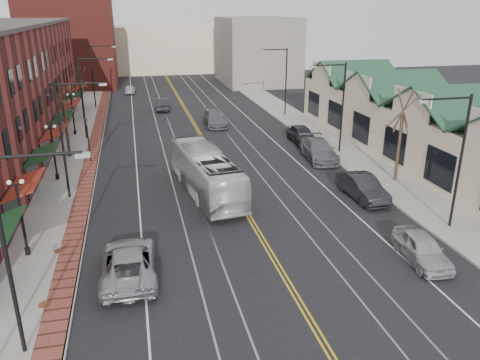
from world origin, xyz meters
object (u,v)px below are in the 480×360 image
parked_suv (129,262)px  parked_car_c (319,150)px  parked_car_a (422,248)px  parked_car_d (302,134)px  transit_bus (206,172)px  parked_car_b (363,187)px

parked_suv → parked_car_c: bearing=-135.4°
parked_car_a → parked_car_d: parked_car_d is taller
transit_bus → parked_car_d: transit_bus is taller
parked_car_b → parked_car_d: parked_car_d is taller
parked_car_a → parked_car_b: parked_car_b is taller
transit_bus → parked_car_b: transit_bus is taller
parked_car_b → parked_suv: bearing=-159.3°
parked_suv → parked_car_a: (15.00, -1.89, -0.06)m
transit_bus → parked_car_a: bearing=120.9°
parked_car_a → transit_bus: bearing=133.6°
transit_bus → parked_suv: size_ratio=1.95×
parked_suv → parked_car_d: 27.11m
parked_car_b → parked_car_a: bearing=-98.6°
parked_suv → parked_car_a: size_ratio=1.32×
transit_bus → parked_suv: (-5.50, -10.24, -0.77)m
parked_car_a → parked_car_d: bearing=91.1°
parked_car_b → parked_car_c: size_ratio=0.84×
parked_car_c → parked_car_b: bearing=-87.2°
parked_car_a → parked_car_c: (1.38, 17.73, 0.12)m
parked_car_c → parked_car_d: parked_car_c is taller
parked_suv → parked_car_d: size_ratio=1.16×
parked_suv → parked_car_b: size_ratio=1.15×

